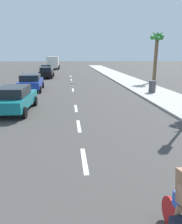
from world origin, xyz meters
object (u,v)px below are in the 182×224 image
at_px(parked_car_silver, 47,69).
at_px(trash_bin_far, 152,87).
at_px(parked_car_black, 46,72).
at_px(palm_tree_far, 157,43).
at_px(parked_car_teal, 15,98).
at_px(delivery_truck, 53,62).
at_px(parked_car_blue, 31,82).

bearing_deg(parked_car_silver, trash_bin_far, -59.08).
relative_size(parked_car_black, palm_tree_far, 0.69).
relative_size(parked_car_teal, trash_bin_far, 4.26).
height_order(delivery_truck, trash_bin_far, delivery_truck).
distance_m(delivery_truck, trash_bin_far, 33.10).
xyz_separation_m(parked_car_black, trash_bin_far, (10.43, -13.85, -0.18)).
distance_m(parked_car_black, palm_tree_far, 15.60).
distance_m(parked_car_teal, palm_tree_far, 18.39).
relative_size(parked_car_teal, parked_car_blue, 0.96).
bearing_deg(parked_car_silver, parked_car_blue, -87.35).
bearing_deg(palm_tree_far, delivery_truck, 119.13).
distance_m(parked_car_silver, delivery_truck, 11.27).
bearing_deg(delivery_truck, palm_tree_far, -60.91).
bearing_deg(parked_car_silver, delivery_truck, 90.09).
bearing_deg(palm_tree_far, parked_car_teal, -139.44).
bearing_deg(palm_tree_far, trash_bin_far, -113.56).
relative_size(parked_car_black, parked_car_silver, 1.02).
distance_m(palm_tree_far, trash_bin_far, 8.61).
xyz_separation_m(parked_car_blue, parked_car_black, (0.44, 10.86, -0.00)).
xyz_separation_m(parked_car_silver, palm_tree_far, (14.02, -13.13, 3.82)).
height_order(parked_car_blue, delivery_truck, delivery_truck).
bearing_deg(parked_car_teal, parked_car_silver, 94.22).
distance_m(delivery_truck, palm_tree_far, 28.08).
bearing_deg(trash_bin_far, delivery_truck, 108.56).
bearing_deg(delivery_truck, parked_car_blue, -90.72).
bearing_deg(parked_car_black, parked_car_blue, -91.35).
distance_m(parked_car_silver, palm_tree_far, 19.59).
height_order(parked_car_teal, trash_bin_far, parked_car_teal).
bearing_deg(delivery_truck, parked_car_teal, -90.17).
distance_m(parked_car_teal, parked_car_blue, 7.70).
relative_size(parked_car_blue, parked_car_silver, 1.11).
bearing_deg(trash_bin_far, parked_car_teal, -156.11).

